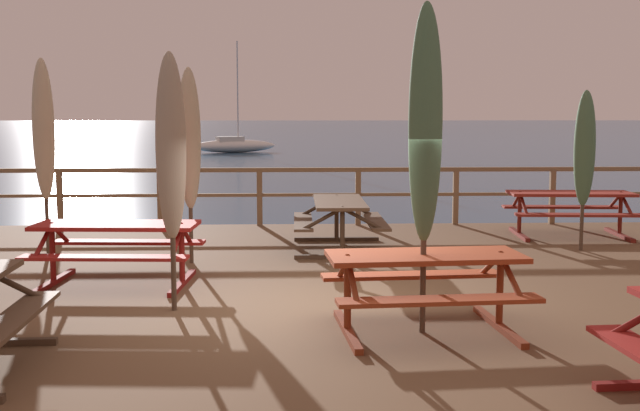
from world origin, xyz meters
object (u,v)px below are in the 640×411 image
object	(u,v)px
picnic_table_front_left	(425,275)
sailboat_distant	(234,145)
picnic_table_mid_left	(570,204)
patio_umbrella_tall_mid_right	(44,130)
patio_umbrella_tall_mid_left	(189,139)
patio_umbrella_tall_back_right	(171,148)
picnic_table_back_left	(117,240)
patio_umbrella_short_front	(425,125)
patio_umbrella_short_mid	(585,149)
picnic_table_front_right	(339,214)

from	to	relation	value
picnic_table_front_left	sailboat_distant	world-z (taller)	sailboat_distant
picnic_table_mid_left	sailboat_distant	distance (m)	43.37
sailboat_distant	picnic_table_front_left	bearing A→B (deg)	-83.88
patio_umbrella_tall_mid_right	patio_umbrella_tall_mid_left	xyz separation A→B (m)	(2.25, -0.84, -0.11)
picnic_table_front_left	patio_umbrella_tall_mid_left	bearing A→B (deg)	126.46
patio_umbrella_tall_mid_left	picnic_table_front_left	bearing A→B (deg)	-53.54
patio_umbrella_tall_mid_right	patio_umbrella_tall_back_right	size ratio (longest dim) A/B	1.06
picnic_table_back_left	patio_umbrella_tall_mid_left	size ratio (longest dim) A/B	0.75
picnic_table_mid_left	sailboat_distant	xyz separation A→B (m)	(-8.70, 42.48, -0.68)
patio_umbrella_short_front	patio_umbrella_tall_mid_right	bearing A→B (deg)	137.51
patio_umbrella_short_front	patio_umbrella_short_mid	size ratio (longest dim) A/B	1.27
patio_umbrella_tall_mid_right	patio_umbrella_tall_back_right	world-z (taller)	patio_umbrella_tall_mid_right
patio_umbrella_tall_back_right	sailboat_distant	size ratio (longest dim) A/B	0.36
patio_umbrella_short_mid	patio_umbrella_tall_mid_left	bearing A→B (deg)	-172.07
picnic_table_back_left	patio_umbrella_short_front	xyz separation A→B (m)	(3.40, -2.28, 1.43)
picnic_table_mid_left	patio_umbrella_short_front	bearing A→B (deg)	-120.99
picnic_table_back_left	patio_umbrella_tall_mid_right	distance (m)	2.99
picnic_table_front_left	patio_umbrella_short_front	distance (m)	1.44
patio_umbrella_tall_mid_right	patio_umbrella_tall_mid_left	bearing A→B (deg)	-20.42
patio_umbrella_short_mid	sailboat_distant	distance (m)	44.71
picnic_table_mid_left	patio_umbrella_tall_back_right	xyz separation A→B (m)	(-6.05, -4.92, 1.18)
picnic_table_front_left	patio_umbrella_tall_mid_right	distance (m)	6.79
patio_umbrella_tall_back_right	sailboat_distant	world-z (taller)	sailboat_distant
picnic_table_front_left	patio_umbrella_tall_mid_right	size ratio (longest dim) A/B	0.67
picnic_table_mid_left	sailboat_distant	size ratio (longest dim) A/B	0.28
patio_umbrella_tall_back_right	patio_umbrella_short_front	size ratio (longest dim) A/B	0.88
patio_umbrella_short_mid	picnic_table_front_right	bearing A→B (deg)	176.40
picnic_table_mid_left	picnic_table_front_right	bearing A→B (deg)	-163.93
patio_umbrella_tall_mid_right	sailboat_distant	size ratio (longest dim) A/B	0.38
picnic_table_front_left	patio_umbrella_tall_back_right	world-z (taller)	patio_umbrella_tall_back_right
picnic_table_front_left	patio_umbrella_short_front	xyz separation A→B (m)	(-0.02, -0.03, 1.44)
picnic_table_back_left	patio_umbrella_short_front	size ratio (longest dim) A/B	0.65
picnic_table_mid_left	patio_umbrella_short_mid	bearing A→B (deg)	-102.65
picnic_table_mid_left	patio_umbrella_short_mid	xyz separation A→B (m)	(-0.31, -1.40, 1.00)
picnic_table_front_right	patio_umbrella_tall_mid_left	size ratio (longest dim) A/B	0.73
picnic_table_front_left	patio_umbrella_short_mid	bearing A→B (deg)	54.33
picnic_table_front_left	patio_umbrella_tall_mid_right	world-z (taller)	patio_umbrella_tall_mid_right
patio_umbrella_short_mid	sailboat_distant	size ratio (longest dim) A/B	0.32
picnic_table_front_right	patio_umbrella_tall_mid_left	distance (m)	2.68
picnic_table_mid_left	picnic_table_front_left	world-z (taller)	same
patio_umbrella_short_front	patio_umbrella_tall_mid_left	bearing A→B (deg)	126.02
picnic_table_back_left	patio_umbrella_tall_mid_left	distance (m)	1.97
picnic_table_mid_left	patio_umbrella_tall_back_right	bearing A→B (deg)	-140.90
picnic_table_back_left	picnic_table_front_right	distance (m)	3.79
patio_umbrella_tall_mid_left	patio_umbrella_tall_back_right	distance (m)	2.71
picnic_table_front_right	patio_umbrella_tall_mid_right	world-z (taller)	patio_umbrella_tall_mid_right
picnic_table_mid_left	patio_umbrella_tall_mid_left	bearing A→B (deg)	-160.31
picnic_table_back_left	picnic_table_front_right	world-z (taller)	same
picnic_table_front_right	patio_umbrella_short_mid	world-z (taller)	patio_umbrella_short_mid
patio_umbrella_tall_back_right	picnic_table_front_right	bearing A→B (deg)	61.82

